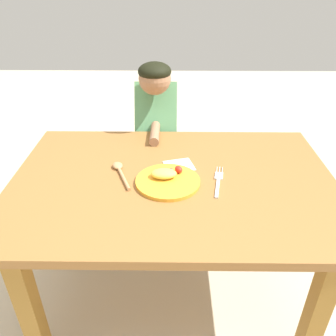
{
  "coord_description": "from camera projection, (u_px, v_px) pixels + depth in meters",
  "views": [
    {
      "loc": [
        -0.01,
        -1.13,
        1.4
      ],
      "look_at": [
        -0.02,
        0.05,
        0.69
      ],
      "focal_mm": 36.6,
      "sensor_mm": 36.0,
      "label": 1
    }
  ],
  "objects": [
    {
      "name": "person",
      "position": [
        157.0,
        146.0,
        1.91
      ],
      "size": [
        0.21,
        0.42,
        1.01
      ],
      "rotation": [
        0.0,
        0.0,
        3.14
      ],
      "color": "#4A4C73",
      "rests_on": "ground_plane"
    },
    {
      "name": "napkin",
      "position": [
        179.0,
        166.0,
        1.43
      ],
      "size": [
        0.14,
        0.13,
        0.0
      ],
      "primitive_type": "cube",
      "rotation": [
        0.0,
        0.0,
        0.28
      ],
      "color": "white",
      "rests_on": "dining_table"
    },
    {
      "name": "plate",
      "position": [
        167.0,
        180.0,
        1.32
      ],
      "size": [
        0.25,
        0.25,
        0.05
      ],
      "color": "gold",
      "rests_on": "dining_table"
    },
    {
      "name": "dining_table",
      "position": [
        173.0,
        199.0,
        1.4
      ],
      "size": [
        1.28,
        0.87,
        0.67
      ],
      "color": "#925F2F",
      "rests_on": "ground_plane"
    },
    {
      "name": "spoon",
      "position": [
        120.0,
        171.0,
        1.38
      ],
      "size": [
        0.1,
        0.2,
        0.02
      ],
      "rotation": [
        0.0,
        0.0,
        1.94
      ],
      "color": "tan",
      "rests_on": "dining_table"
    },
    {
      "name": "fork",
      "position": [
        218.0,
        181.0,
        1.33
      ],
      "size": [
        0.06,
        0.22,
        0.01
      ],
      "rotation": [
        0.0,
        0.0,
        1.4
      ],
      "color": "silver",
      "rests_on": "dining_table"
    },
    {
      "name": "ground_plane",
      "position": [
        172.0,
        292.0,
        1.69
      ],
      "size": [
        8.0,
        8.0,
        0.0
      ],
      "primitive_type": "plane",
      "color": "beige"
    }
  ]
}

